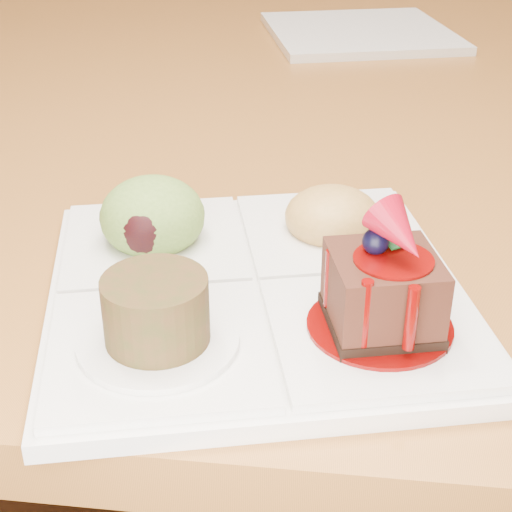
# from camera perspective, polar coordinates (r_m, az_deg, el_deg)

# --- Properties ---
(ground) EXTENTS (6.00, 6.00, 0.00)m
(ground) POSITION_cam_1_polar(r_m,az_deg,el_deg) (1.58, -1.75, -11.38)
(ground) COLOR brown
(dining_table) EXTENTS (1.00, 1.80, 0.75)m
(dining_table) POSITION_cam_1_polar(r_m,az_deg,el_deg) (1.25, -2.23, 13.13)
(dining_table) COLOR #9B5D28
(dining_table) RESTS_ON ground
(sampler_plate) EXTENTS (0.33, 0.33, 0.10)m
(sampler_plate) POSITION_cam_1_polar(r_m,az_deg,el_deg) (0.51, -0.30, -1.18)
(sampler_plate) COLOR silver
(sampler_plate) RESTS_ON dining_table
(second_plate) EXTENTS (0.31, 0.31, 0.01)m
(second_plate) POSITION_cam_1_polar(r_m,az_deg,el_deg) (1.20, 7.56, 15.80)
(second_plate) COLOR silver
(second_plate) RESTS_ON dining_table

